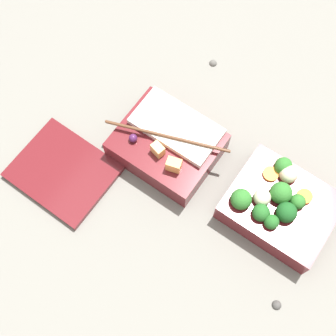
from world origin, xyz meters
TOP-DOWN VIEW (x-y plane):
  - ground_plane at (0.00, 0.00)m, footprint 3.00×3.00m
  - bento_tray_vegetable at (-0.10, -0.02)m, footprint 0.18×0.15m
  - bento_tray_rice at (0.13, -0.00)m, footprint 0.22×0.15m
  - bento_lid at (0.27, 0.15)m, footprint 0.18×0.15m
  - pebble_0 at (0.17, -0.22)m, footprint 0.02×0.02m
  - pebble_2 at (-0.18, 0.13)m, footprint 0.02×0.02m

SIDE VIEW (x-z plane):
  - ground_plane at x=0.00m, z-range 0.00..0.00m
  - pebble_0 at x=0.17m, z-range 0.00..0.01m
  - pebble_2 at x=-0.18m, z-range 0.00..0.01m
  - bento_lid at x=0.27m, z-range 0.00..0.01m
  - bento_tray_rice at x=0.13m, z-range -0.01..0.07m
  - bento_tray_vegetable at x=-0.10m, z-range -0.01..0.07m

